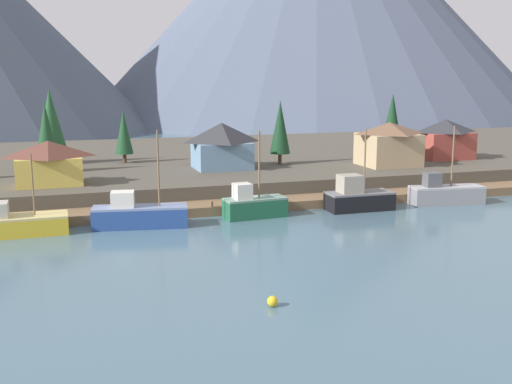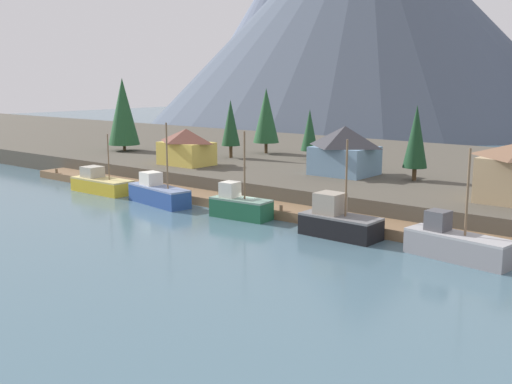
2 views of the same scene
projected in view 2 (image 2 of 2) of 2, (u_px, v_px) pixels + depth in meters
ground_plane at (348, 193)px, 80.22m from camera, size 400.00×400.00×1.00m
dock at (261, 207)px, 66.34m from camera, size 80.00×4.00×1.60m
shoreline_bank at (391, 169)px, 89.04m from camera, size 400.00×56.00×2.50m
mountain_west_peak at (284, 35)px, 224.02m from camera, size 73.81×73.81×60.14m
mountain_central_peak at (365, 13)px, 191.14m from camera, size 134.97×134.97×69.06m
fishing_boat_yellow at (101, 184)px, 77.75m from camera, size 8.90×3.23×7.52m
fishing_boat_blue at (158, 193)px, 70.43m from camera, size 9.41×4.09×9.45m
fishing_boat_green at (240, 206)px, 63.39m from camera, size 6.65×3.02×9.01m
fishing_boat_black at (338, 222)px, 55.84m from camera, size 7.35×3.21×8.94m
fishing_boat_grey at (456, 244)px, 48.82m from camera, size 8.69×3.66×8.97m
house_blue at (345, 150)px, 75.59m from camera, size 7.45×6.52×6.02m
house_yellow at (186, 146)px, 84.41m from camera, size 7.37×5.12×4.97m
conifer_near_left at (266, 116)px, 96.92m from camera, size 4.11×4.11×10.29m
conifer_near_right at (416, 137)px, 70.88m from camera, size 2.82×2.82×8.76m
conifer_mid_left at (310, 130)px, 89.80m from camera, size 2.51×2.51×7.36m
conifer_mid_right at (123, 111)px, 100.29m from camera, size 5.13×5.13×11.88m
conifer_back_right at (231, 123)px, 91.41m from camera, size 2.80×2.80×8.65m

